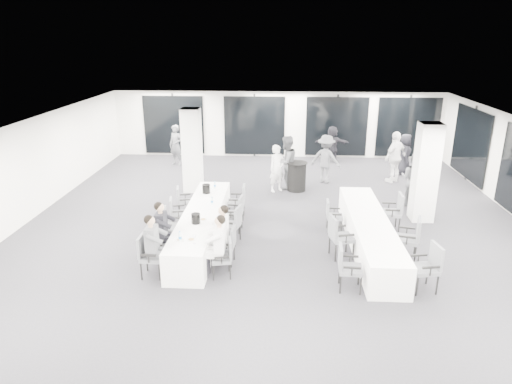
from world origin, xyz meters
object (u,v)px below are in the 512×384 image
(chair_main_left_mid, at_px, (167,223))
(chair_side_right_near, at_px, (428,265))
(ice_bucket_far, at_px, (206,189))
(banquet_table_main, at_px, (202,225))
(standing_guest_a, at_px, (277,165))
(chair_main_left_second, at_px, (158,238))
(chair_side_right_mid, at_px, (411,236))
(chair_side_left_far, at_px, (332,214))
(standing_guest_e, at_px, (405,152))
(chair_main_left_fourth, at_px, (176,211))
(standing_guest_c, at_px, (326,156))
(standing_guest_h, at_px, (414,176))
(chair_main_right_fourth, at_px, (236,212))
(chair_side_left_mid, at_px, (338,234))
(cocktail_table, at_px, (297,176))
(chair_main_right_near, at_px, (225,255))
(standing_guest_d, at_px, (396,154))
(ice_bucket_near, at_px, (196,218))
(banquet_table_side, at_px, (369,233))
(chair_main_right_second, at_px, (228,243))
(chair_side_right_far, at_px, (394,210))
(chair_main_right_mid, at_px, (233,222))
(standing_guest_f, at_px, (332,142))
(standing_guest_g, at_px, (176,143))
(chair_main_right_far, at_px, (239,200))
(chair_side_left_near, at_px, (347,265))
(chair_main_left_far, at_px, (183,200))

(chair_main_left_mid, xyz_separation_m, chair_side_right_near, (5.91, -1.94, 0.05))
(chair_side_right_near, bearing_deg, ice_bucket_far, 44.46)
(banquet_table_main, bearing_deg, standing_guest_a, 64.37)
(chair_main_left_second, distance_m, chair_side_right_mid, 5.92)
(chair_side_left_far, relative_size, standing_guest_e, 0.49)
(ice_bucket_far, bearing_deg, chair_main_left_fourth, -132.50)
(chair_side_right_mid, relative_size, standing_guest_c, 0.53)
(standing_guest_h, bearing_deg, chair_main_right_fourth, 62.15)
(chair_side_left_mid, bearing_deg, cocktail_table, 176.01)
(cocktail_table, height_order, chair_main_right_near, cocktail_table)
(chair_main_left_fourth, xyz_separation_m, chair_main_right_fourth, (1.66, -0.12, 0.07))
(standing_guest_d, distance_m, standing_guest_h, 2.42)
(standing_guest_d, bearing_deg, ice_bucket_near, 3.92)
(chair_side_right_mid, bearing_deg, ice_bucket_far, 79.88)
(banquet_table_side, xyz_separation_m, standing_guest_d, (1.85, 5.51, 0.67))
(chair_main_right_second, distance_m, ice_bucket_far, 2.96)
(chair_side_right_far, xyz_separation_m, standing_guest_a, (-3.19, 3.13, 0.31))
(chair_main_right_mid, distance_m, standing_guest_f, 8.70)
(chair_side_left_far, xyz_separation_m, chair_side_right_far, (1.67, 0.13, 0.11))
(chair_main_left_mid, bearing_deg, standing_guest_f, 160.31)
(chair_main_left_second, xyz_separation_m, standing_guest_d, (6.92, 6.41, 0.52))
(banquet_table_main, xyz_separation_m, chair_main_left_fourth, (-0.82, 0.66, 0.11))
(chair_main_right_fourth, xyz_separation_m, standing_guest_g, (-3.07, 6.52, 0.37))
(ice_bucket_near, bearing_deg, standing_guest_f, 64.38)
(chair_main_right_fourth, height_order, standing_guest_f, standing_guest_f)
(chair_main_right_far, xyz_separation_m, standing_guest_a, (1.06, 2.49, 0.34))
(chair_main_right_mid, distance_m, standing_guest_h, 6.08)
(chair_side_left_near, height_order, standing_guest_d, standing_guest_d)
(chair_side_left_mid, height_order, standing_guest_g, standing_guest_g)
(chair_main_right_near, relative_size, chair_main_right_mid, 0.88)
(standing_guest_c, bearing_deg, cocktail_table, 69.03)
(chair_side_left_near, relative_size, standing_guest_h, 0.51)
(chair_main_left_mid, height_order, chair_main_left_fourth, chair_main_left_mid)
(standing_guest_e, bearing_deg, ice_bucket_far, 131.75)
(chair_main_right_far, distance_m, chair_side_right_near, 5.64)
(chair_main_right_mid, distance_m, chair_main_right_far, 1.67)
(chair_main_left_far, bearing_deg, banquet_table_side, 58.70)
(chair_main_right_fourth, height_order, chair_side_right_near, chair_side_right_near)
(banquet_table_main, xyz_separation_m, chair_main_left_far, (-0.83, 1.55, 0.12))
(chair_main_right_near, relative_size, ice_bucket_near, 3.51)
(chair_side_right_near, xyz_separation_m, standing_guest_d, (1.01, 7.48, 0.46))
(chair_main_left_mid, distance_m, chair_main_right_fourth, 1.87)
(ice_bucket_near, bearing_deg, chair_main_left_far, 109.60)
(banquet_table_side, xyz_separation_m, cocktail_table, (-1.67, 4.34, 0.13))
(standing_guest_f, height_order, ice_bucket_near, standing_guest_f)
(standing_guest_f, bearing_deg, chair_main_right_mid, 68.97)
(standing_guest_d, bearing_deg, chair_main_right_second, 10.68)
(chair_main_right_mid, xyz_separation_m, standing_guest_c, (2.79, 5.23, 0.42))
(banquet_table_side, height_order, standing_guest_a, standing_guest_a)
(cocktail_table, relative_size, chair_main_left_mid, 1.06)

